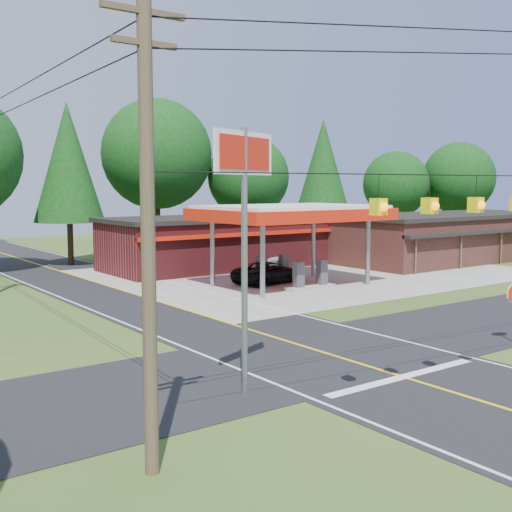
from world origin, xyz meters
TOP-DOWN VIEW (x-y plane):
  - ground at (0.00, 0.00)m, footprint 120.00×120.00m
  - main_highway at (0.00, 0.00)m, footprint 8.00×120.00m
  - cross_road at (0.00, 0.00)m, footprint 70.00×7.00m
  - lane_center_yellow at (0.00, 0.00)m, footprint 0.15×110.00m
  - gas_canopy at (9.00, 13.00)m, footprint 10.60×7.40m
  - convenience_store at (10.00, 22.98)m, footprint 16.40×7.55m
  - strip_building at (28.00, 15.98)m, footprint 20.40×8.75m
  - utility_pole_near_left at (-9.50, -5.00)m, footprint 1.80×0.30m
  - overhead_beacons at (-1.00, -6.00)m, footprint 17.04×2.04m
  - treeline_backdrop at (0.82, 24.01)m, footprint 70.27×51.59m
  - suv_car at (8.50, 14.50)m, footprint 5.48×5.48m
  - sedan_car at (13.32, 21.00)m, footprint 5.36×5.36m
  - big_stop_sign at (-5.00, -2.01)m, footprint 2.66×1.12m

SIDE VIEW (x-z plane):
  - ground at x=0.00m, z-range 0.00..0.00m
  - main_highway at x=0.00m, z-range 0.00..0.02m
  - cross_road at x=0.00m, z-range 0.00..0.03m
  - lane_center_yellow at x=0.00m, z-range 0.02..0.03m
  - suv_car at x=8.50m, z-range 0.00..1.36m
  - sedan_car at x=13.32m, z-range 0.00..1.55m
  - strip_building at x=28.00m, z-range 0.01..3.81m
  - convenience_store at x=10.00m, z-range 0.02..3.82m
  - gas_canopy at x=9.00m, z-range 1.83..6.70m
  - utility_pole_near_left at x=-9.50m, z-range 0.20..10.20m
  - big_stop_sign at x=-5.00m, z-range 1.94..9.56m
  - overhead_beacons at x=-1.00m, z-range 5.70..6.73m
  - treeline_backdrop at x=0.82m, z-range 0.84..14.14m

